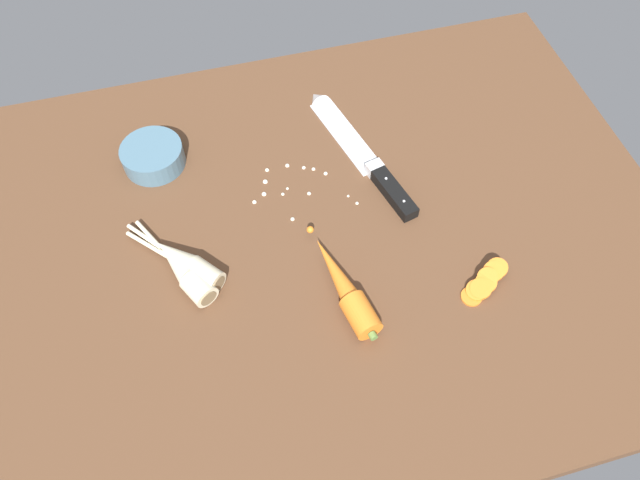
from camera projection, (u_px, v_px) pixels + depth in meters
ground_plane at (317, 242)px, 101.33cm from camera, size 120.00×90.00×4.00cm
chefs_knife at (357, 148)px, 109.28cm from camera, size 11.55×34.51×4.18cm
whole_carrot at (345, 288)px, 91.82cm from camera, size 7.49×22.20×4.20cm
parsnip_front at (187, 266)px, 94.11cm from camera, size 14.58×15.55×4.00cm
parsnip_mid_left at (184, 261)px, 94.60cm from camera, size 13.66×16.04×4.00cm
parsnip_mid_right at (183, 271)px, 93.59cm from camera, size 11.30×18.87×4.00cm
carrot_slice_stack at (485, 282)px, 93.55cm from camera, size 8.70×6.28×3.21cm
prep_bowl at (153, 155)px, 106.38cm from camera, size 11.00×11.00×4.00cm
mince_crumbs at (289, 184)px, 105.08cm from camera, size 17.74×12.45×0.89cm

